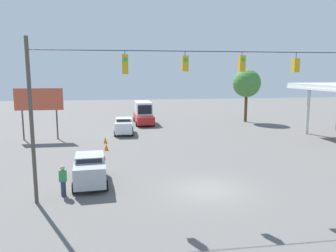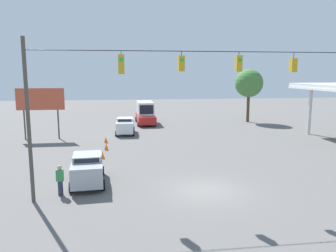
% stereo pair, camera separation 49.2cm
% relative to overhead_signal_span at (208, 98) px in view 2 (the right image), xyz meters
% --- Properties ---
extents(ground_plane, '(140.00, 140.00, 0.00)m').
position_rel_overhead_signal_span_xyz_m(ground_plane, '(-0.11, -0.52, -5.53)').
color(ground_plane, '#605E5B').
extents(overhead_signal_span, '(19.52, 0.38, 8.71)m').
position_rel_overhead_signal_span_xyz_m(overhead_signal_span, '(0.00, 0.00, 0.00)').
color(overhead_signal_span, '#4C473D').
rests_on(overhead_signal_span, ground_plane).
extents(box_truck_red_withflow_deep, '(2.62, 7.29, 3.02)m').
position_rel_overhead_signal_span_xyz_m(box_truck_red_withflow_deep, '(1.74, -27.52, -4.05)').
color(box_truck_red_withflow_deep, red).
rests_on(box_truck_red_withflow_deep, ground_plane).
extents(sedan_white_withflow_far, '(2.23, 4.33, 1.88)m').
position_rel_overhead_signal_span_xyz_m(sedan_white_withflow_far, '(4.55, -19.70, -4.55)').
color(sedan_white_withflow_far, silver).
rests_on(sedan_white_withflow_far, ground_plane).
extents(sedan_silver_parked_shoulder, '(2.32, 4.56, 1.91)m').
position_rel_overhead_signal_span_xyz_m(sedan_silver_parked_shoulder, '(6.95, -2.67, -4.53)').
color(sedan_silver_parked_shoulder, '#A8AAB2').
rests_on(sedan_silver_parked_shoulder, ground_plane).
extents(traffic_cone_nearest, '(0.40, 0.40, 0.60)m').
position_rel_overhead_signal_span_xyz_m(traffic_cone_nearest, '(6.45, -2.41, -5.23)').
color(traffic_cone_nearest, orange).
rests_on(traffic_cone_nearest, ground_plane).
extents(traffic_cone_second, '(0.40, 0.40, 0.60)m').
position_rel_overhead_signal_span_xyz_m(traffic_cone_second, '(6.32, -5.32, -5.23)').
color(traffic_cone_second, orange).
rests_on(traffic_cone_second, ground_plane).
extents(traffic_cone_third, '(0.40, 0.40, 0.60)m').
position_rel_overhead_signal_span_xyz_m(traffic_cone_third, '(6.45, -8.83, -5.23)').
color(traffic_cone_third, orange).
rests_on(traffic_cone_third, ground_plane).
extents(traffic_cone_fourth, '(0.40, 0.40, 0.60)m').
position_rel_overhead_signal_span_xyz_m(traffic_cone_fourth, '(6.29, -11.83, -5.23)').
color(traffic_cone_fourth, orange).
rests_on(traffic_cone_fourth, ground_plane).
extents(traffic_cone_fifth, '(0.40, 0.40, 0.60)m').
position_rel_overhead_signal_span_xyz_m(traffic_cone_fifth, '(6.49, -15.00, -5.23)').
color(traffic_cone_fifth, orange).
rests_on(traffic_cone_fifth, ground_plane).
extents(roadside_billboard, '(4.88, 0.16, 5.37)m').
position_rel_overhead_signal_span_xyz_m(roadside_billboard, '(13.27, -17.90, -1.58)').
color(roadside_billboard, '#4C473D').
rests_on(roadside_billboard, ground_plane).
extents(pedestrian, '(0.40, 0.28, 1.76)m').
position_rel_overhead_signal_span_xyz_m(pedestrian, '(8.28, -0.81, -4.64)').
color(pedestrian, '#2D334C').
rests_on(pedestrian, ground_plane).
extents(tree_horizon_left, '(3.95, 3.95, 7.51)m').
position_rel_overhead_signal_span_xyz_m(tree_horizon_left, '(-12.95, -27.02, -0.04)').
color(tree_horizon_left, '#4C3823').
rests_on(tree_horizon_left, ground_plane).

